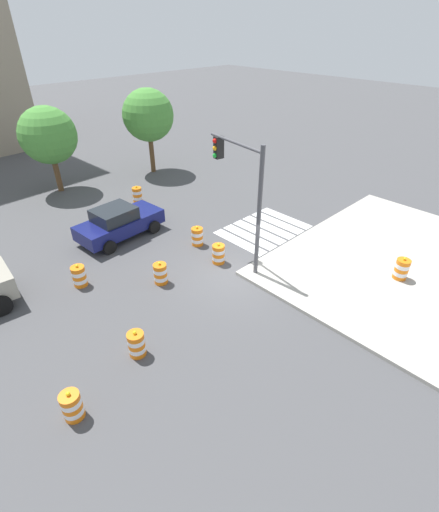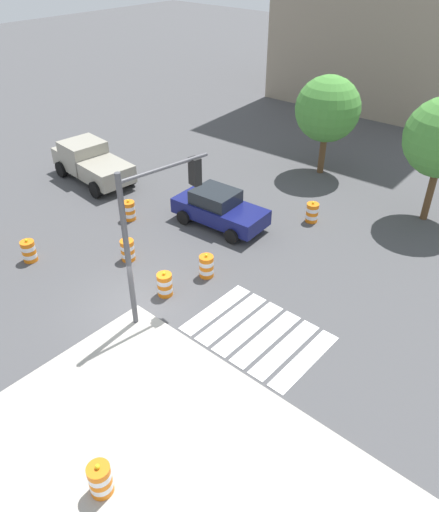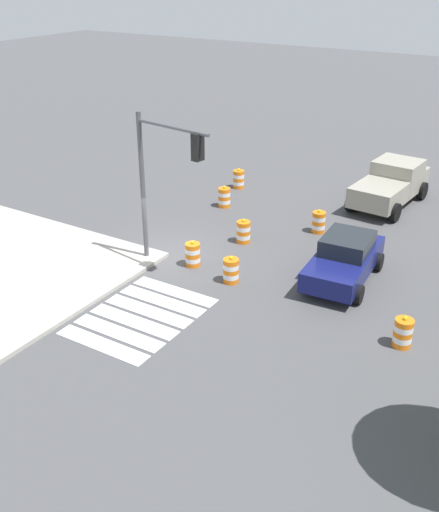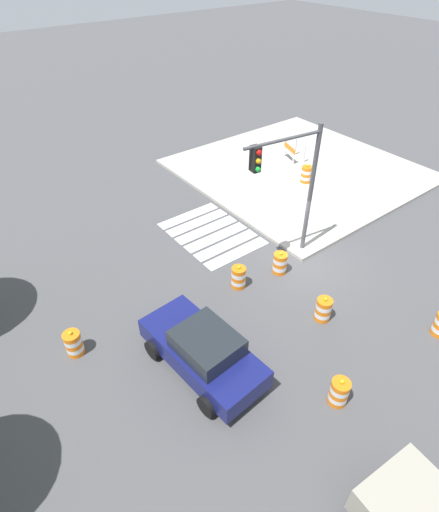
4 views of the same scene
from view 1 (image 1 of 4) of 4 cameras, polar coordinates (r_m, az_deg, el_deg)
name	(u,v)px [view 1 (image 1 of 4)]	position (r m, az deg, el deg)	size (l,w,h in m)	color
ground_plane	(236,275)	(16.28, 2.47, -2.85)	(120.00, 120.00, 0.00)	#474749
sidewalk_corner	(432,275)	(18.54, 29.73, -2.55)	(12.00, 12.00, 0.15)	#ADA89E
crosswalk_stripes	(264,229)	(19.85, 6.75, 4.04)	(4.35, 3.20, 0.02)	silver
sports_car	(119,222)	(19.36, -15.11, 4.99)	(4.42, 2.38, 1.63)	navy
traffic_barrel_near_corner	(72,406)	(11.77, -21.61, -20.49)	(0.56, 0.56, 1.02)	orange
traffic_barrel_crosswalk_end	(137,195)	(23.25, -12.45, 9.13)	(0.56, 0.56, 1.02)	orange
traffic_barrel_median_near	(160,274)	(15.74, -9.01, -2.66)	(0.56, 0.56, 1.02)	orange
traffic_barrel_median_far	(197,236)	(18.21, -3.42, 3.00)	(0.56, 0.56, 1.02)	orange
traffic_barrel_far_curb	(137,344)	(12.81, -12.55, -12.98)	(0.56, 0.56, 1.02)	orange
traffic_barrel_lane_center	(218,254)	(16.81, -0.16, 0.32)	(0.56, 0.56, 1.02)	orange
traffic_barrel_opposite_curb	(79,276)	(16.45, -20.64, -2.88)	(0.56, 0.56, 1.02)	orange
traffic_barrel_on_sidewalk	(402,269)	(17.31, 26.05, -1.79)	(0.56, 0.56, 1.02)	orange
traffic_light_pole	(241,182)	(15.21, 3.37, 11.26)	(0.69, 3.26, 5.50)	#4C4C51
street_tree_streetside_near	(148,115)	(27.15, -10.84, 20.34)	(3.43, 3.43, 5.62)	brown
street_tree_streetside_mid	(48,136)	(25.52, -24.72, 16.37)	(3.36, 3.36, 5.19)	brown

